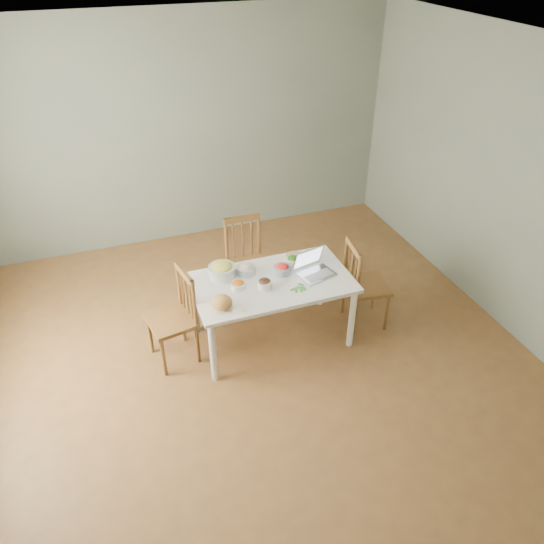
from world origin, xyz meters
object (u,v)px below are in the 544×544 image
object	(u,v)px
chair_far	(248,264)
bowl_squash	(222,270)
chair_right	(367,284)
bread_boule	(222,303)
chair_left	(171,319)
dining_table	(272,310)
laptop	(317,265)

from	to	relation	value
chair_far	bowl_squash	world-z (taller)	chair_far
chair_right	bread_boule	bearing A→B (deg)	104.00
chair_left	chair_right	world-z (taller)	chair_right
bowl_squash	dining_table	bearing A→B (deg)	-29.46
chair_far	bread_boule	bearing A→B (deg)	-117.57
chair_left	laptop	world-z (taller)	chair_left
dining_table	bowl_squash	world-z (taller)	bowl_squash
chair_left	chair_right	bearing A→B (deg)	75.34
laptop	bowl_squash	bearing A→B (deg)	148.03
chair_right	bread_boule	world-z (taller)	chair_right
bowl_squash	laptop	xyz separation A→B (m)	(0.83, -0.28, 0.04)
dining_table	chair_right	size ratio (longest dim) A/B	1.57
dining_table	bread_boule	xyz separation A→B (m)	(-0.54, -0.23, 0.40)
chair_far	bowl_squash	bearing A→B (deg)	-128.96
chair_far	chair_left	xyz separation A→B (m)	(-0.92, -0.61, -0.01)
chair_left	chair_far	bearing A→B (deg)	112.51
chair_right	laptop	world-z (taller)	chair_right
chair_left	chair_right	xyz separation A→B (m)	(1.91, -0.12, 0.00)
laptop	dining_table	bearing A→B (deg)	160.01
dining_table	chair_left	xyz separation A→B (m)	(-0.95, 0.06, 0.12)
dining_table	bowl_squash	distance (m)	0.62
chair_left	bowl_squash	world-z (taller)	chair_left
bread_boule	laptop	world-z (taller)	laptop
chair_right	laptop	xyz separation A→B (m)	(-0.54, 0.02, 0.33)
chair_far	chair_right	size ratio (longest dim) A/B	1.01
dining_table	chair_right	bearing A→B (deg)	-3.88
bowl_squash	chair_right	bearing A→B (deg)	-12.11
laptop	chair_far	bearing A→B (deg)	108.92
chair_right	laptop	size ratio (longest dim) A/B	2.91
chair_far	bread_boule	distance (m)	1.07
chair_right	bread_boule	xyz separation A→B (m)	(-1.50, -0.17, 0.28)
chair_right	bowl_squash	distance (m)	1.44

